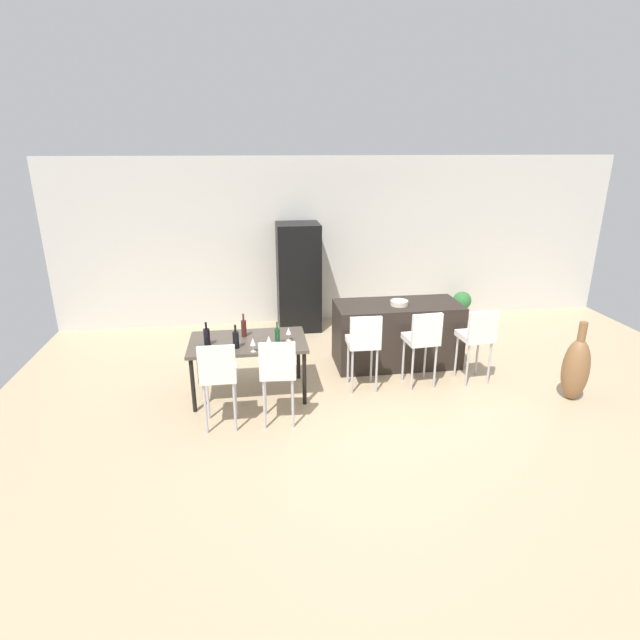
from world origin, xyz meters
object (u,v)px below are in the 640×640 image
object	(u,v)px
dining_table	(248,345)
fruit_bowl	(399,303)
wine_bottle_near	(236,339)
wine_glass_left	(253,342)
dining_chair_far	(278,369)
floor_vase	(576,369)
wine_glass_end	(269,340)
wine_bottle_inner	(244,328)
bar_chair_left	(364,340)
dining_chair_near	(218,372)
wine_glass_far	(289,331)
refrigerator	(298,277)
wine_bottle_right	(207,337)
potted_plant	(462,304)
kitchen_island	(397,334)
wine_bottle_middle	(277,336)
bar_chair_middle	(423,337)
bar_chair_right	(478,334)

from	to	relation	value
dining_table	fruit_bowl	bearing A→B (deg)	16.05
wine_bottle_near	fruit_bowl	bearing A→B (deg)	20.16
wine_glass_left	dining_chair_far	bearing A→B (deg)	-58.81
floor_vase	wine_glass_end	bearing A→B (deg)	174.06
wine_bottle_inner	wine_glass_left	bearing A→B (deg)	-78.26
bar_chair_left	floor_vase	bearing A→B (deg)	-13.61
dining_chair_near	wine_glass_far	world-z (taller)	dining_chair_near
refrigerator	wine_glass_far	bearing A→B (deg)	-98.60
dining_chair_far	floor_vase	world-z (taller)	dining_chair_far
dining_table	wine_glass_end	bearing A→B (deg)	-51.40
wine_bottle_right	wine_glass_far	distance (m)	1.00
bar_chair_left	refrigerator	bearing A→B (deg)	103.18
floor_vase	potted_plant	distance (m)	3.13
kitchen_island	potted_plant	size ratio (longest dim) A/B	3.33
wine_glass_far	potted_plant	size ratio (longest dim) A/B	0.32
dining_chair_far	fruit_bowl	size ratio (longest dim) A/B	4.21
wine_glass_left	wine_glass_end	distance (m)	0.20
kitchen_island	potted_plant	distance (m)	2.45
wine_bottle_right	wine_glass_left	xyz separation A→B (m)	(0.56, -0.28, 0.01)
kitchen_island	floor_vase	distance (m)	2.37
bar_chair_left	dining_chair_far	distance (m)	1.35
dining_chair_near	wine_glass_left	bearing A→B (deg)	47.77
wine_bottle_middle	bar_chair_middle	bearing A→B (deg)	2.87
dining_chair_near	potted_plant	bearing A→B (deg)	37.20
dining_chair_far	bar_chair_right	bearing A→B (deg)	14.73
wine_bottle_near	wine_glass_left	distance (m)	0.25
dining_chair_far	refrigerator	size ratio (longest dim) A/B	0.57
kitchen_island	wine_bottle_near	size ratio (longest dim) A/B	6.05
dining_chair_near	refrigerator	bearing A→B (deg)	69.28
dining_chair_near	wine_bottle_near	distance (m)	0.63
dining_chair_far	wine_glass_left	bearing A→B (deg)	121.19
dining_table	floor_vase	bearing A→B (deg)	-9.99
bar_chair_left	dining_chair_near	distance (m)	1.94
dining_chair_near	floor_vase	distance (m)	4.39
kitchen_island	dining_chair_far	bearing A→B (deg)	-140.87
bar_chair_right	fruit_bowl	size ratio (longest dim) A/B	4.21
bar_chair_middle	wine_glass_end	xyz separation A→B (m)	(-2.00, -0.23, 0.17)
bar_chair_left	wine_glass_end	bearing A→B (deg)	-169.34
refrigerator	potted_plant	xyz separation A→B (m)	(3.00, -0.01, -0.62)
bar_chair_left	wine_glass_left	size ratio (longest dim) A/B	6.03
dining_table	dining_chair_near	bearing A→B (deg)	-112.47
floor_vase	bar_chair_left	bearing A→B (deg)	166.39
bar_chair_left	dining_table	world-z (taller)	bar_chair_left
wine_bottle_near	potted_plant	distance (m)	4.84
wine_bottle_right	wine_glass_far	size ratio (longest dim) A/B	1.71
wine_glass_left	floor_vase	world-z (taller)	floor_vase
wine_bottle_right	wine_glass_end	bearing A→B (deg)	-17.64
fruit_bowl	wine_bottle_middle	bearing A→B (deg)	-155.75
wine_bottle_inner	refrigerator	size ratio (longest dim) A/B	0.17
bar_chair_right	wine_bottle_right	xyz separation A→B (m)	(-3.51, 0.01, 0.15)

